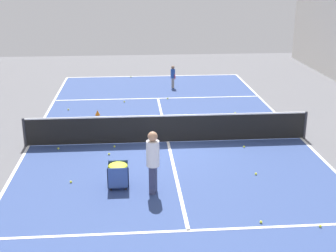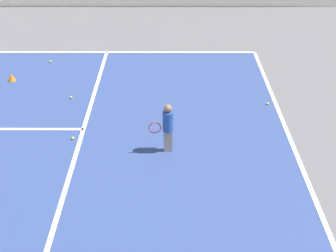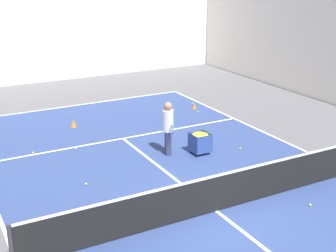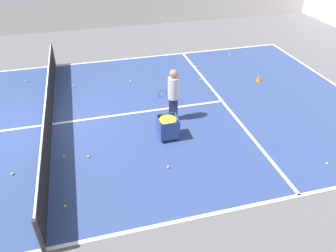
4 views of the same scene
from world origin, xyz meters
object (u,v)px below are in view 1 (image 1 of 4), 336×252
object	(u,v)px
ball_cart	(118,170)
training_cone_0	(98,113)
coach_at_net	(153,158)
player_near_baseline	(173,75)
tennis_net	(168,128)

from	to	relation	value
ball_cart	training_cone_0	size ratio (longest dim) A/B	3.17
coach_at_net	training_cone_0	distance (m)	7.88
player_near_baseline	ball_cart	xyz separation A→B (m)	(2.65, 11.75, -0.16)
tennis_net	training_cone_0	size ratio (longest dim) A/B	44.38
tennis_net	player_near_baseline	world-z (taller)	player_near_baseline
tennis_net	player_near_baseline	xyz separation A→B (m)	(-0.93, -8.19, 0.14)
player_near_baseline	coach_at_net	size ratio (longest dim) A/B	0.65
player_near_baseline	coach_at_net	distance (m)	12.31
player_near_baseline	coach_at_net	xyz separation A→B (m)	(1.67, 12.19, 0.37)
player_near_baseline	training_cone_0	world-z (taller)	player_near_baseline
tennis_net	ball_cart	world-z (taller)	tennis_net
tennis_net	coach_at_net	world-z (taller)	coach_at_net
tennis_net	coach_at_net	distance (m)	4.10
tennis_net	ball_cart	bearing A→B (deg)	64.11
coach_at_net	ball_cart	xyz separation A→B (m)	(0.98, -0.44, -0.53)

